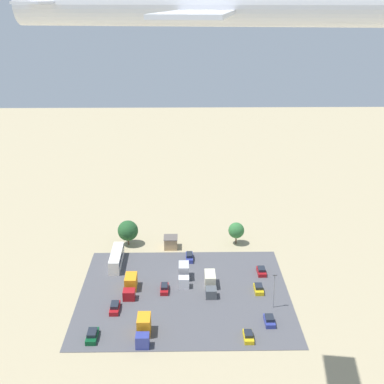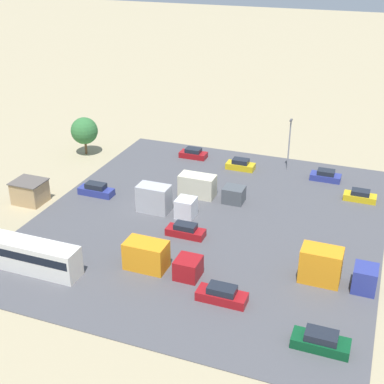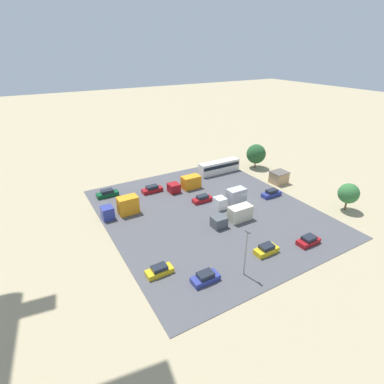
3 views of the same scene
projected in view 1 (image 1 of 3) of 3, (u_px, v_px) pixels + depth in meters
ground_plane at (184, 274)px, 123.41m from camera, size 400.00×400.00×0.00m
parking_lot_surface at (184, 294)px, 115.15m from camera, size 45.10×39.91×0.08m
shed_building at (171, 242)px, 136.09m from camera, size 3.50×3.99×2.94m
bus at (116, 258)px, 127.33m from camera, size 2.51×11.53×3.21m
parked_car_0 at (259, 289)px, 115.87m from camera, size 1.84×4.10×1.55m
parked_car_1 at (189, 257)px, 129.99m from camera, size 1.70×4.69×1.63m
parked_car_2 at (261, 271)px, 123.40m from camera, size 1.91×4.11×1.47m
parked_car_3 at (269, 320)px, 104.52m from camera, size 1.90×4.13×1.49m
parked_car_4 at (115, 307)px, 108.83m from camera, size 1.83×4.75×1.60m
parked_car_5 at (92, 335)px, 99.80m from camera, size 1.95×4.77×1.59m
parked_car_6 at (248, 336)px, 99.74m from camera, size 1.78×4.07×1.41m
parked_car_7 at (164, 288)px, 116.05m from camera, size 1.71×4.43×1.51m
parked_truck_0 at (130, 285)px, 115.79m from camera, size 2.52×7.93×2.96m
parked_truck_1 at (184, 274)px, 120.17m from camera, size 2.31×7.30×3.38m
parked_truck_2 at (144, 329)px, 99.97m from camera, size 2.49×7.32×3.57m
parked_truck_3 at (210, 283)px, 116.81m from camera, size 2.33×8.58×2.90m
tree_near_shed at (128, 231)px, 136.93m from camera, size 5.25×5.25×6.58m
tree_apron_mid at (236, 230)px, 137.45m from camera, size 4.11×4.11×5.85m
light_pole_lot_centre at (274, 289)px, 108.68m from camera, size 0.90×0.28×7.60m
airplane at (224, 5)px, 52.79m from camera, size 42.91×35.71×10.07m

